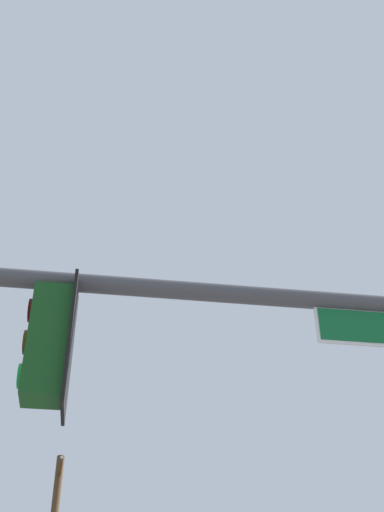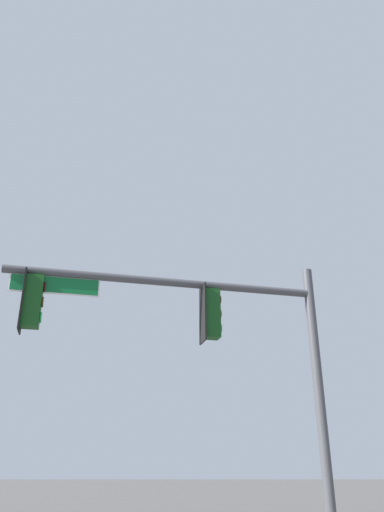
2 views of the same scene
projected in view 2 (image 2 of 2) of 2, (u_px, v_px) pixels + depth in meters
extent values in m
cylinder|color=#47474C|center=(319.00, 398.00, 10.87)|extent=(0.22, 0.22, 6.00)
cylinder|color=#47474C|center=(166.00, 282.00, 11.11)|extent=(6.81, 1.65, 0.18)
cube|color=black|center=(203.00, 313.00, 11.02)|extent=(0.14, 0.51, 1.30)
cube|color=#144719|center=(211.00, 314.00, 11.06)|extent=(0.42, 0.39, 1.10)
cylinder|color=#144719|center=(211.00, 288.00, 11.31)|extent=(0.04, 0.04, 0.12)
cylinder|color=#340503|center=(219.00, 301.00, 11.23)|extent=(0.08, 0.22, 0.22)
cylinder|color=#392D05|center=(220.00, 315.00, 11.10)|extent=(0.08, 0.22, 0.22)
cylinder|color=green|center=(220.00, 329.00, 10.97)|extent=(0.08, 0.22, 0.22)
cube|color=black|center=(23.00, 301.00, 10.22)|extent=(0.14, 0.51, 1.30)
cube|color=#144719|center=(33.00, 301.00, 10.26)|extent=(0.42, 0.39, 1.10)
cylinder|color=#144719|center=(36.00, 274.00, 10.51)|extent=(0.04, 0.04, 0.12)
cylinder|color=#340503|center=(45.00, 287.00, 10.44)|extent=(0.08, 0.22, 0.22)
cylinder|color=#392D05|center=(43.00, 302.00, 10.30)|extent=(0.08, 0.22, 0.22)
cylinder|color=green|center=(41.00, 318.00, 10.17)|extent=(0.08, 0.22, 0.22)
cube|color=#0F602D|center=(55.00, 285.00, 10.51)|extent=(1.77, 0.42, 0.34)
cube|color=white|center=(55.00, 285.00, 10.51)|extent=(1.82, 0.42, 0.40)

